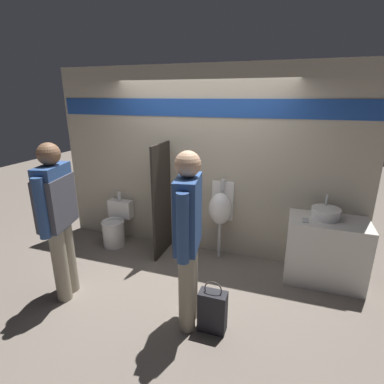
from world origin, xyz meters
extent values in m
plane|color=#70665B|center=(0.00, 0.00, 0.00)|extent=(16.00, 16.00, 0.00)
cube|color=#B2A893|center=(0.00, 0.60, 1.35)|extent=(4.54, 0.06, 2.70)
cube|color=#1E479E|center=(0.00, 0.56, 2.13)|extent=(4.45, 0.01, 0.24)
cube|color=silver|center=(1.75, 0.28, 0.42)|extent=(0.94, 0.57, 0.83)
cylinder|color=white|center=(1.70, 0.34, 0.90)|extent=(0.35, 0.35, 0.13)
cylinder|color=silver|center=(1.70, 0.46, 1.03)|extent=(0.03, 0.03, 0.14)
cube|color=#B7B7BC|center=(1.47, 0.17, 0.84)|extent=(0.07, 0.14, 0.01)
cube|color=#28231E|center=(-0.50, 0.27, 0.83)|extent=(0.03, 0.60, 1.67)
cylinder|color=silver|center=(0.34, 0.41, 0.28)|extent=(0.04, 0.04, 0.55)
ellipsoid|color=white|center=(0.34, 0.41, 0.76)|extent=(0.33, 0.30, 0.47)
cube|color=white|center=(0.34, 0.56, 0.83)|extent=(0.32, 0.02, 0.58)
cylinder|color=silver|center=(0.34, 0.52, 1.09)|extent=(0.06, 0.06, 0.16)
cylinder|color=white|center=(-1.33, 0.22, 0.19)|extent=(0.34, 0.34, 0.39)
torus|color=white|center=(-1.33, 0.22, 0.40)|extent=(0.36, 0.36, 0.04)
cube|color=white|center=(-1.33, 0.48, 0.53)|extent=(0.39, 0.16, 0.29)
cylinder|color=silver|center=(-1.33, 0.46, 0.76)|extent=(0.06, 0.06, 0.14)
cylinder|color=gray|center=(-1.15, -1.12, 0.44)|extent=(0.17, 0.17, 0.89)
cylinder|color=gray|center=(-1.18, -0.95, 0.44)|extent=(0.17, 0.17, 0.89)
cube|color=#2D4C84|center=(-1.17, -1.03, 1.24)|extent=(0.30, 0.50, 0.70)
cube|color=#4C4C56|center=(-1.17, -1.03, 1.18)|extent=(0.33, 0.53, 0.56)
cylinder|color=#2D4C84|center=(-1.11, -1.29, 1.20)|extent=(0.11, 0.11, 0.65)
cylinder|color=#2D4C84|center=(-1.22, -0.78, 1.20)|extent=(0.11, 0.11, 0.65)
sphere|color=brown|center=(-1.17, -1.03, 1.71)|extent=(0.24, 0.24, 0.24)
cylinder|color=gray|center=(0.38, -1.10, 0.44)|extent=(0.17, 0.17, 0.89)
cylinder|color=gray|center=(0.35, -0.93, 0.44)|extent=(0.17, 0.17, 0.89)
cube|color=#2D4C84|center=(0.36, -1.02, 1.24)|extent=(0.28, 0.49, 0.70)
cylinder|color=#2D4C84|center=(0.41, -1.28, 1.20)|extent=(0.11, 0.11, 0.65)
cylinder|color=#2D4C84|center=(0.32, -0.76, 1.20)|extent=(0.11, 0.11, 0.65)
sphere|color=tan|center=(0.36, -1.02, 1.71)|extent=(0.24, 0.24, 0.24)
cube|color=#232328|center=(0.63, -1.04, 0.22)|extent=(0.28, 0.15, 0.44)
torus|color=#4C4742|center=(0.63, -1.04, 0.48)|extent=(0.18, 0.01, 0.18)
camera|label=1|loc=(1.24, -3.46, 2.28)|focal=28.00mm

